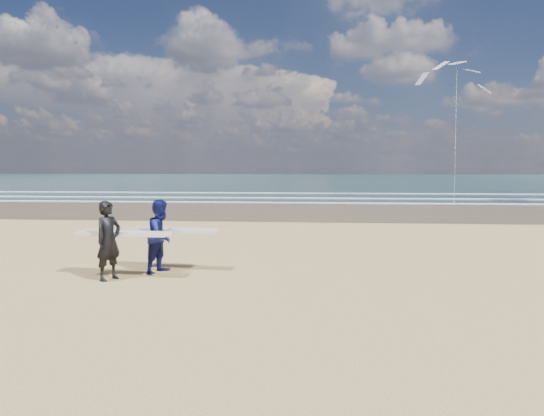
{
  "coord_description": "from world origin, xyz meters",
  "views": [
    {
      "loc": [
        5.47,
        -9.78,
        2.6
      ],
      "look_at": [
        4.12,
        6.0,
        1.18
      ],
      "focal_mm": 32.0,
      "sensor_mm": 36.0,
      "label": 1
    }
  ],
  "objects": [
    {
      "name": "surfer_near",
      "position": [
        0.91,
        0.7,
        0.91
      ],
      "size": [
        2.23,
        1.08,
        1.79
      ],
      "color": "black",
      "rests_on": "ground"
    },
    {
      "name": "surfer_far",
      "position": [
        1.84,
        1.55,
        0.89
      ],
      "size": [
        2.23,
        1.22,
        1.77
      ],
      "color": "#0D114A",
      "rests_on": "ground"
    },
    {
      "name": "kite_1",
      "position": [
        15.67,
        26.5,
        6.09
      ],
      "size": [
        5.49,
        4.7,
        11.23
      ],
      "color": "slate",
      "rests_on": "ground"
    },
    {
      "name": "foam_breakers",
      "position": [
        20.0,
        28.1,
        0.05
      ],
      "size": [
        220.0,
        11.7,
        0.05
      ],
      "color": "white",
      "rests_on": "ground"
    },
    {
      "name": "ocean",
      "position": [
        20.0,
        72.0,
        0.01
      ],
      "size": [
        220.0,
        100.0,
        0.02
      ],
      "primitive_type": "cube",
      "color": "#193538",
      "rests_on": "ground"
    }
  ]
}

